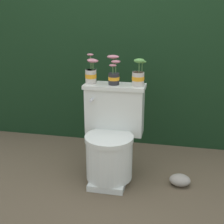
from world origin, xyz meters
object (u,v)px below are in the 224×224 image
Objects in this scene: toilet at (111,138)px; potted_plant_middle at (138,76)px; potted_plant_left at (91,73)px; garden_stone at (180,180)px; potted_plant_midleft at (114,74)px.

potted_plant_middle is at bearing 33.59° from toilet.
toilet is 0.55m from potted_plant_left.
potted_plant_left is 1.09× the size of potted_plant_middle.
garden_stone is at bearing -11.39° from potted_plant_left.
potted_plant_left is at bearing 179.19° from potted_plant_midleft.
garden_stone is (0.56, -0.02, -0.30)m from toilet.
potted_plant_left is (-0.19, 0.13, 0.50)m from toilet.
potted_plant_midleft is at bearing 179.18° from potted_plant_middle.
potted_plant_left is 1.11m from garden_stone.
potted_plant_left is 1.02× the size of potted_plant_midleft.
potted_plant_left is at bearing 179.19° from potted_plant_middle.
toilet is at bearing -146.41° from potted_plant_middle.
potted_plant_left is at bearing 146.09° from toilet.
potted_plant_midleft is at bearing 165.24° from garden_stone.
potted_plant_midleft is 0.20m from potted_plant_middle.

